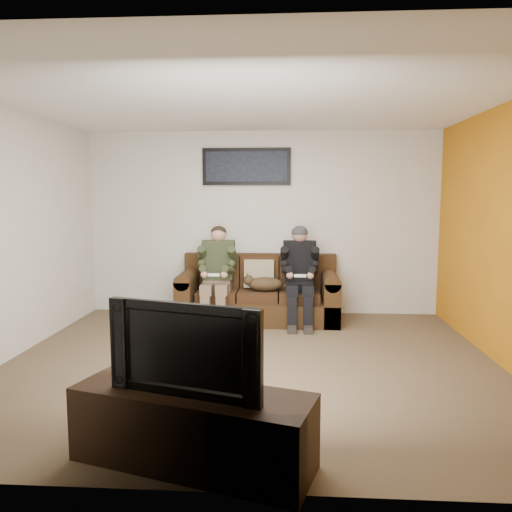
# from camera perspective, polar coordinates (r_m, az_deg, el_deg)

# --- Properties ---
(floor) EXTENTS (5.00, 5.00, 0.00)m
(floor) POSITION_cam_1_polar(r_m,az_deg,el_deg) (5.19, -0.58, -12.07)
(floor) COLOR brown
(floor) RESTS_ON ground
(ceiling) EXTENTS (5.00, 5.00, 0.00)m
(ceiling) POSITION_cam_1_polar(r_m,az_deg,el_deg) (5.00, -0.62, 17.42)
(ceiling) COLOR silver
(ceiling) RESTS_ON ground
(wall_back) EXTENTS (5.00, 0.00, 5.00)m
(wall_back) POSITION_cam_1_polar(r_m,az_deg,el_deg) (7.17, 0.74, 3.77)
(wall_back) COLOR beige
(wall_back) RESTS_ON ground
(wall_front) EXTENTS (5.00, 0.00, 5.00)m
(wall_front) POSITION_cam_1_polar(r_m,az_deg,el_deg) (2.70, -4.14, -1.31)
(wall_front) COLOR beige
(wall_front) RESTS_ON ground
(wall_left) EXTENTS (0.00, 4.50, 4.50)m
(wall_left) POSITION_cam_1_polar(r_m,az_deg,el_deg) (5.69, -26.62, 2.26)
(wall_left) COLOR beige
(wall_left) RESTS_ON ground
(wall_right) EXTENTS (0.00, 4.50, 4.50)m
(wall_right) POSITION_cam_1_polar(r_m,az_deg,el_deg) (5.36, 27.16, 1.99)
(wall_right) COLOR beige
(wall_right) RESTS_ON ground
(accent_wall_right) EXTENTS (0.00, 4.50, 4.50)m
(accent_wall_right) POSITION_cam_1_polar(r_m,az_deg,el_deg) (5.35, 27.06, 1.99)
(accent_wall_right) COLOR #BC6F12
(accent_wall_right) RESTS_ON ground
(sofa) EXTENTS (2.14, 0.92, 0.87)m
(sofa) POSITION_cam_1_polar(r_m,az_deg,el_deg) (6.87, 0.33, -4.52)
(sofa) COLOR #372210
(sofa) RESTS_ON ground
(throw_pillow) EXTENTS (0.41, 0.19, 0.40)m
(throw_pillow) POSITION_cam_1_polar(r_m,az_deg,el_deg) (6.86, 0.36, -2.07)
(throw_pillow) COLOR #968462
(throw_pillow) RESTS_ON sofa
(throw_blanket) EXTENTS (0.44, 0.21, 0.08)m
(throw_blanket) POSITION_cam_1_polar(r_m,az_deg,el_deg) (7.11, -4.74, 0.28)
(throw_blanket) COLOR tan
(throw_blanket) RESTS_ON sofa
(person_left) EXTENTS (0.51, 0.87, 1.28)m
(person_left) POSITION_cam_1_polar(r_m,az_deg,el_deg) (6.68, -4.46, -1.48)
(person_left) COLOR brown
(person_left) RESTS_ON sofa
(person_right) EXTENTS (0.51, 0.86, 1.29)m
(person_right) POSITION_cam_1_polar(r_m,az_deg,el_deg) (6.62, 5.00, -1.53)
(person_right) COLOR black
(person_right) RESTS_ON sofa
(cat) EXTENTS (0.66, 0.26, 0.24)m
(cat) POSITION_cam_1_polar(r_m,az_deg,el_deg) (6.64, 0.89, -3.17)
(cat) COLOR #4F3A1F
(cat) RESTS_ON sofa
(framed_poster) EXTENTS (1.25, 0.05, 0.52)m
(framed_poster) POSITION_cam_1_polar(r_m,az_deg,el_deg) (7.15, -1.10, 10.18)
(framed_poster) COLOR black
(framed_poster) RESTS_ON wall_back
(tv_stand) EXTENTS (1.60, 0.91, 0.48)m
(tv_stand) POSITION_cam_1_polar(r_m,az_deg,el_deg) (3.33, -7.27, -18.86)
(tv_stand) COLOR black
(tv_stand) RESTS_ON ground
(television) EXTENTS (1.00, 0.42, 0.58)m
(television) POSITION_cam_1_polar(r_m,az_deg,el_deg) (3.14, -7.42, -10.14)
(television) COLOR black
(television) RESTS_ON tv_stand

